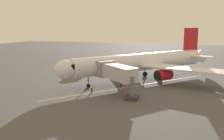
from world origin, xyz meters
TOP-DOWN VIEW (x-y plane):
  - ground_plane at (0.00, 0.00)m, footprint 220.00×220.00m
  - apron_lead_in_line at (-1.76, 7.69)m, footprint 25.64×31.00m
  - airplane at (-1.94, 1.48)m, footprint 32.11×33.83m
  - jet_bridge at (1.10, 13.59)m, footprint 10.04×8.86m
  - ground_crew_marshaller at (4.76, 15.27)m, footprint 0.44×0.33m
  - ground_crew_wing_walker at (0.84, 9.80)m, footprint 0.43×0.30m
  - box_truck_near_nose at (14.81, -0.66)m, footprint 4.40×4.81m
  - safety_cone_nose_left at (0.03, 12.73)m, footprint 0.32×0.32m
  - safety_cone_nose_right at (16.91, 1.75)m, footprint 0.32×0.32m

SIDE VIEW (x-z plane):
  - ground_plane at x=0.00m, z-range 0.00..0.00m
  - apron_lead_in_line at x=-1.76m, z-range 0.00..0.01m
  - safety_cone_nose_left at x=0.03m, z-range 0.00..0.55m
  - safety_cone_nose_right at x=16.91m, z-range 0.00..0.55m
  - ground_crew_marshaller at x=4.76m, z-range 0.03..1.74m
  - ground_crew_wing_walker at x=0.84m, z-range 0.03..1.74m
  - box_truck_near_nose at x=14.81m, z-range 0.08..2.70m
  - jet_bridge at x=1.10m, z-range 1.06..6.46m
  - airplane at x=-1.94m, z-range -1.75..9.75m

